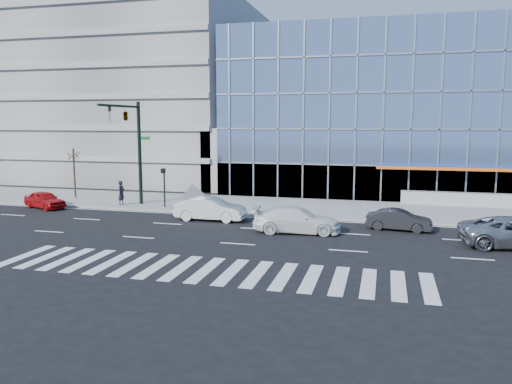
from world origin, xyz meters
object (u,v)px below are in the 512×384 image
at_px(ped_signal_post, 164,181).
at_px(red_sedan, 45,200).
at_px(tilted_panel, 193,196).
at_px(street_tree_near, 73,155).
at_px(traffic_signal, 130,128).
at_px(white_sedan, 210,209).
at_px(dark_sedan, 399,220).
at_px(pedestrian, 121,193).
at_px(white_suv, 297,220).

bearing_deg(ped_signal_post, red_sedan, -168.17).
relative_size(ped_signal_post, tilted_panel, 2.31).
height_order(ped_signal_post, street_tree_near, street_tree_near).
xyz_separation_m(traffic_signal, red_sedan, (-6.63, -1.54, -5.50)).
xyz_separation_m(white_sedan, dark_sedan, (12.29, 0.00, -0.14)).
xyz_separation_m(red_sedan, pedestrian, (5.37, 2.15, 0.44)).
relative_size(red_sedan, tilted_panel, 2.98).
bearing_deg(pedestrian, tilted_panel, -86.93).
xyz_separation_m(white_sedan, red_sedan, (-13.97, 1.23, -0.13)).
bearing_deg(white_suv, pedestrian, 63.04).
relative_size(pedestrian, tilted_panel, 1.47).
height_order(traffic_signal, pedestrian, traffic_signal).
bearing_deg(red_sedan, ped_signal_post, -56.91).
xyz_separation_m(dark_sedan, tilted_panel, (-14.86, 3.35, 0.42)).
height_order(white_suv, dark_sedan, white_suv).
height_order(ped_signal_post, dark_sedan, ped_signal_post).
height_order(white_suv, tilted_panel, tilted_panel).
height_order(white_sedan, red_sedan, white_sedan).
relative_size(street_tree_near, white_suv, 0.80).
xyz_separation_m(traffic_signal, ped_signal_post, (2.50, 0.37, -4.02)).
bearing_deg(street_tree_near, tilted_panel, -11.27).
bearing_deg(street_tree_near, traffic_signal, -22.71).
height_order(dark_sedan, red_sedan, red_sedan).
bearing_deg(white_sedan, street_tree_near, 67.64).
bearing_deg(red_sedan, pedestrian, -46.96).
distance_m(ped_signal_post, tilted_panel, 2.53).
bearing_deg(dark_sedan, white_suv, 116.59).
xyz_separation_m(white_suv, pedestrian, (-14.90, 5.57, 0.34)).
bearing_deg(traffic_signal, white_suv, -20.01).
distance_m(red_sedan, tilted_panel, 11.61).
bearing_deg(pedestrian, dark_sedan, -95.87).
bearing_deg(tilted_panel, pedestrian, 154.05).
xyz_separation_m(white_suv, red_sedan, (-20.27, 3.43, -0.11)).
relative_size(white_suv, dark_sedan, 1.35).
bearing_deg(dark_sedan, ped_signal_post, 86.09).
height_order(street_tree_near, pedestrian, street_tree_near).
xyz_separation_m(street_tree_near, pedestrian, (5.74, -2.32, -2.68)).
height_order(white_suv, white_sedan, white_sedan).
relative_size(street_tree_near, tilted_panel, 3.25).
relative_size(traffic_signal, red_sedan, 2.06).
distance_m(ped_signal_post, street_tree_near, 9.97).
bearing_deg(tilted_panel, ped_signal_post, 159.52).
distance_m(white_sedan, dark_sedan, 12.29).
distance_m(street_tree_near, tilted_panel, 12.31).
xyz_separation_m(ped_signal_post, pedestrian, (-3.76, 0.23, -1.04)).
height_order(white_sedan, dark_sedan, white_sedan).
height_order(white_suv, pedestrian, pedestrian).
relative_size(street_tree_near, white_sedan, 0.88).
distance_m(white_suv, white_sedan, 6.67).
bearing_deg(tilted_panel, white_sedan, -78.27).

